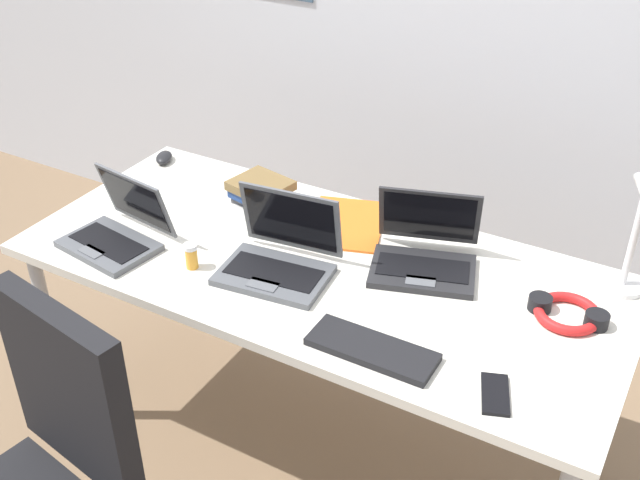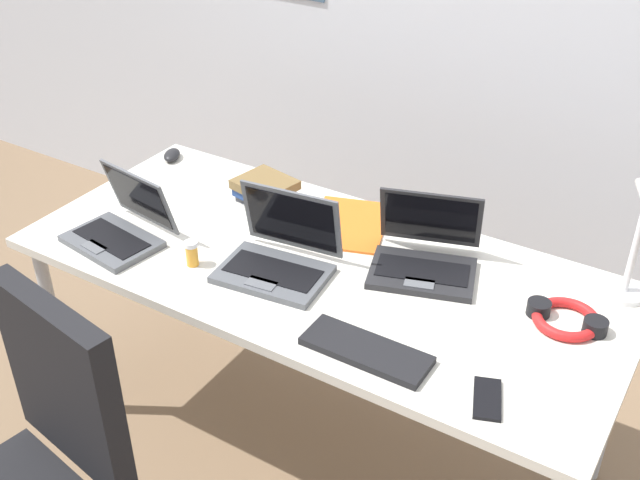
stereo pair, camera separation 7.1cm
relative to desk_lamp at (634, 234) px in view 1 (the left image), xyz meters
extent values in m
plane|color=#7A6047|center=(-0.80, -0.28, -0.94)|extent=(12.00, 12.00, 0.00)
cube|color=silver|center=(-0.80, -0.28, -0.21)|extent=(1.80, 0.80, 0.03)
cylinder|color=#B2B5BA|center=(-1.64, -0.62, -0.58)|extent=(0.04, 0.04, 0.71)
cylinder|color=#B2B5BA|center=(-1.64, 0.06, -0.58)|extent=(0.04, 0.04, 0.71)
cylinder|color=#B2B5BA|center=(0.04, 0.06, -0.58)|extent=(0.04, 0.04, 0.71)
cylinder|color=white|center=(0.00, 0.03, -0.19)|extent=(0.12, 0.12, 0.02)
cylinder|color=white|center=(0.00, 0.03, -0.01)|extent=(0.02, 0.02, 0.34)
cube|color=#515459|center=(-1.40, -0.52, -0.19)|extent=(0.31, 0.23, 0.02)
cube|color=black|center=(-1.40, -0.52, -0.18)|extent=(0.26, 0.14, 0.00)
cube|color=#595B60|center=(-1.40, -0.59, -0.18)|extent=(0.08, 0.05, 0.00)
cube|color=#515459|center=(-1.38, -0.40, -0.08)|extent=(0.29, 0.10, 0.19)
cube|color=black|center=(-1.38, -0.41, -0.08)|extent=(0.26, 0.08, 0.16)
cube|color=#515459|center=(-0.88, -0.41, -0.19)|extent=(0.33, 0.25, 0.02)
cube|color=black|center=(-0.88, -0.41, -0.18)|extent=(0.28, 0.15, 0.00)
cube|color=#595B60|center=(-0.87, -0.48, -0.18)|extent=(0.09, 0.06, 0.00)
cube|color=#515459|center=(-0.89, -0.28, -0.07)|extent=(0.31, 0.08, 0.21)
cube|color=black|center=(-0.89, -0.29, -0.07)|extent=(0.28, 0.07, 0.18)
cube|color=#232326|center=(-0.51, -0.18, -0.19)|extent=(0.35, 0.29, 0.02)
cube|color=black|center=(-0.51, -0.18, -0.18)|extent=(0.28, 0.19, 0.00)
cube|color=#595B60|center=(-0.49, -0.24, -0.18)|extent=(0.09, 0.07, 0.00)
cube|color=#232326|center=(-0.56, -0.05, -0.08)|extent=(0.31, 0.16, 0.20)
cube|color=black|center=(-0.55, -0.06, -0.08)|extent=(0.27, 0.14, 0.16)
cube|color=black|center=(-0.49, -0.56, -0.19)|extent=(0.33, 0.12, 0.02)
ellipsoid|color=black|center=(-1.62, 0.02, -0.18)|extent=(0.09, 0.11, 0.03)
cube|color=black|center=(-0.17, -0.56, -0.19)|extent=(0.11, 0.15, 0.01)
torus|color=red|center=(-0.10, -0.18, -0.18)|extent=(0.18, 0.18, 0.03)
cylinder|color=black|center=(-0.17, -0.18, -0.18)|extent=(0.06, 0.06, 0.04)
cylinder|color=black|center=(-0.02, -0.18, -0.18)|extent=(0.06, 0.06, 0.04)
cylinder|color=gold|center=(-1.11, -0.48, -0.16)|extent=(0.04, 0.04, 0.06)
cylinder|color=white|center=(-1.11, -0.48, -0.13)|extent=(0.04, 0.04, 0.01)
cube|color=#4C4C51|center=(-1.16, -0.05, -0.19)|extent=(0.16, 0.13, 0.02)
cube|color=navy|center=(-1.16, -0.06, -0.16)|extent=(0.18, 0.18, 0.03)
cube|color=brown|center=(-1.15, -0.06, -0.13)|extent=(0.21, 0.19, 0.03)
cube|color=orange|center=(-0.83, -0.04, -0.19)|extent=(0.32, 0.37, 0.01)
cube|color=black|center=(-1.06, -1.03, -0.21)|extent=(0.42, 0.13, 0.48)
camera|label=1|loc=(0.13, -1.92, 1.09)|focal=43.51mm
camera|label=2|loc=(0.19, -1.89, 1.09)|focal=43.51mm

